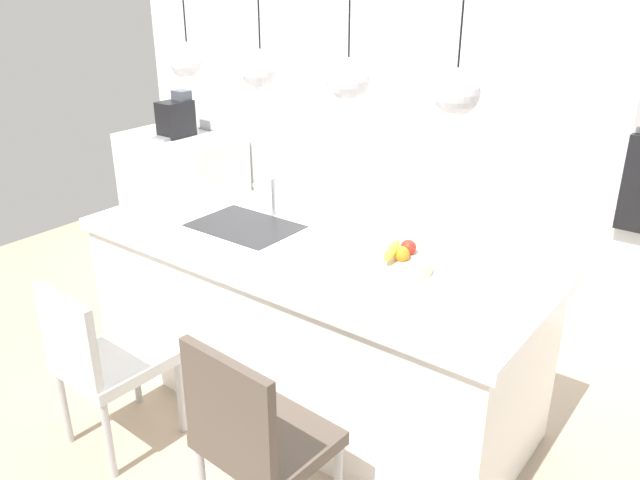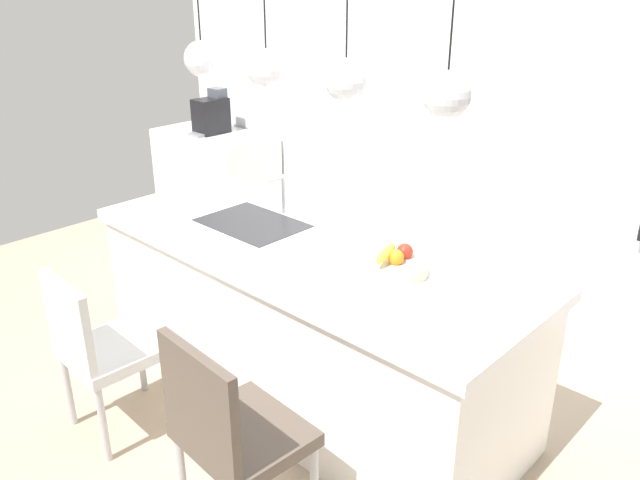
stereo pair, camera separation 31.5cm
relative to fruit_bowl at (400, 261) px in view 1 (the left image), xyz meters
name	(u,v)px [view 1 (the left image)]	position (x,y,z in m)	size (l,w,h in m)	color
floor	(306,391)	(-0.53, -0.04, -0.93)	(6.60, 6.60, 0.00)	tan
back_wall	(458,109)	(-0.53, 1.61, 0.37)	(6.00, 0.10, 2.60)	white
kitchen_island	(305,321)	(-0.53, -0.04, -0.48)	(2.44, 0.95, 0.89)	white
sink_basin	(245,227)	(-0.94, -0.04, -0.05)	(0.56, 0.40, 0.02)	#2D2D30
faucet	(270,191)	(-0.94, 0.17, 0.10)	(0.02, 0.17, 0.22)	silver
fruit_bowl	(400,261)	(0.00, 0.00, 0.00)	(0.31, 0.31, 0.14)	beige
side_counter	(183,182)	(-2.93, 1.24, -0.52)	(1.10, 0.60, 0.83)	white
coffee_machine	(176,118)	(-2.95, 1.24, 0.06)	(0.20, 0.35, 0.38)	black
chair_near	(103,358)	(-1.02, -0.94, -0.43)	(0.45, 0.49, 0.88)	silver
chair_middle	(255,435)	(-0.06, -0.94, -0.40)	(0.50, 0.45, 0.94)	brown
pendant_light_left	(188,60)	(-1.29, -0.04, 0.80)	(0.19, 0.19, 0.79)	silver
pendant_light_center_left	(261,69)	(-0.78, -0.04, 0.80)	(0.19, 0.19, 0.79)	silver
pendant_light_center_right	(348,79)	(-0.28, -0.04, 0.80)	(0.19, 0.19, 0.79)	silver
pendant_light_right	(456,92)	(0.23, -0.04, 0.80)	(0.19, 0.19, 0.79)	silver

